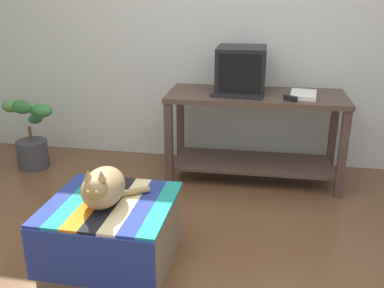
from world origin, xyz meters
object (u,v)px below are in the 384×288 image
at_px(tv_monitor, 241,70).
at_px(stapler, 290,98).
at_px(desk, 255,122).
at_px(keyboard, 237,95).
at_px(ottoman_with_blanket, 112,233).
at_px(book, 303,95).
at_px(cat, 103,187).
at_px(potted_plant, 32,140).

relative_size(tv_monitor, stapler, 3.95).
bearing_deg(desk, stapler, -37.30).
xyz_separation_m(keyboard, ottoman_with_blanket, (-0.60, -1.23, -0.55)).
bearing_deg(book, stapler, -118.59).
distance_m(desk, keyboard, 0.32).
bearing_deg(keyboard, tv_monitor, 92.35).
height_order(book, ottoman_with_blanket, book).
xyz_separation_m(keyboard, stapler, (0.40, -0.05, 0.01)).
distance_m(book, cat, 1.79).
height_order(potted_plant, stapler, stapler).
bearing_deg(keyboard, desk, 48.23).
bearing_deg(book, ottoman_with_blanket, -124.08).
relative_size(tv_monitor, keyboard, 1.09).
xyz_separation_m(book, ottoman_with_blanket, (-1.10, -1.33, -0.55)).
bearing_deg(cat, ottoman_with_blanket, 57.85).
height_order(ottoman_with_blanket, potted_plant, potted_plant).
relative_size(ottoman_with_blanket, potted_plant, 1.06).
bearing_deg(tv_monitor, potted_plant, -175.30).
bearing_deg(ottoman_with_blanket, potted_plant, 134.45).
bearing_deg(tv_monitor, ottoman_with_blanket, -114.13).
distance_m(keyboard, book, 0.52).
bearing_deg(tv_monitor, desk, -29.57).
height_order(tv_monitor, ottoman_with_blanket, tv_monitor).
height_order(tv_monitor, potted_plant, tv_monitor).
distance_m(book, potted_plant, 2.38).
height_order(ottoman_with_blanket, stapler, stapler).
xyz_separation_m(keyboard, cat, (-0.62, -1.27, -0.24)).
distance_m(desk, cat, 1.60).
relative_size(desk, stapler, 13.03).
xyz_separation_m(tv_monitor, keyboard, (-0.01, -0.21, -0.16)).
bearing_deg(desk, ottoman_with_blanket, -119.70).
bearing_deg(ottoman_with_blanket, keyboard, 64.16).
relative_size(keyboard, potted_plant, 0.61).
height_order(book, stapler, stapler).
distance_m(tv_monitor, cat, 1.65).
bearing_deg(desk, book, -6.87).
bearing_deg(keyboard, stapler, -3.02).
relative_size(cat, potted_plant, 0.60).
xyz_separation_m(keyboard, book, (0.51, 0.10, 0.00)).
bearing_deg(stapler, book, 8.89).
distance_m(keyboard, cat, 1.43).
height_order(book, cat, book).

